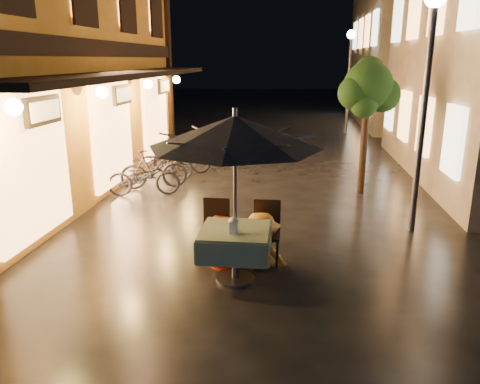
# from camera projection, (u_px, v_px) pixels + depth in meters

# --- Properties ---
(ground) EXTENTS (90.00, 90.00, 0.00)m
(ground) POSITION_uv_depth(u_px,v_px,m) (239.00, 269.00, 7.12)
(ground) COLOR black
(ground) RESTS_ON ground
(west_building) EXTENTS (5.90, 11.40, 7.40)m
(west_building) POSITION_uv_depth(u_px,v_px,m) (8.00, 30.00, 10.55)
(west_building) COLOR gold
(west_building) RESTS_ON ground
(east_building_far) EXTENTS (7.30, 10.30, 7.30)m
(east_building_far) POSITION_uv_depth(u_px,v_px,m) (436.00, 47.00, 22.50)
(east_building_far) COLOR #BCB294
(east_building_far) RESTS_ON ground
(street_tree) EXTENTS (1.43, 1.20, 3.15)m
(street_tree) POSITION_uv_depth(u_px,v_px,m) (368.00, 89.00, 10.51)
(street_tree) COLOR black
(street_tree) RESTS_ON ground
(streetlamp_near) EXTENTS (0.36, 0.36, 4.23)m
(streetlamp_near) POSITION_uv_depth(u_px,v_px,m) (428.00, 69.00, 7.91)
(streetlamp_near) COLOR #59595E
(streetlamp_near) RESTS_ON ground
(streetlamp_far) EXTENTS (0.36, 0.36, 4.23)m
(streetlamp_far) POSITION_uv_depth(u_px,v_px,m) (350.00, 63.00, 19.37)
(streetlamp_far) COLOR #59595E
(streetlamp_far) RESTS_ON ground
(cafe_table) EXTENTS (0.99, 0.99, 0.78)m
(cafe_table) POSITION_uv_depth(u_px,v_px,m) (235.00, 242.00, 6.60)
(cafe_table) COLOR #59595E
(cafe_table) RESTS_ON ground
(patio_umbrella) EXTENTS (2.36, 2.36, 2.46)m
(patio_umbrella) POSITION_uv_depth(u_px,v_px,m) (235.00, 132.00, 6.18)
(patio_umbrella) COLOR #59595E
(patio_umbrella) RESTS_ON ground
(cafe_chair_left) EXTENTS (0.42, 0.42, 0.97)m
(cafe_chair_left) POSITION_uv_depth(u_px,v_px,m) (216.00, 226.00, 7.36)
(cafe_chair_left) COLOR black
(cafe_chair_left) RESTS_ON ground
(cafe_chair_right) EXTENTS (0.42, 0.42, 0.97)m
(cafe_chair_right) POSITION_uv_depth(u_px,v_px,m) (266.00, 228.00, 7.28)
(cafe_chair_right) COLOR black
(cafe_chair_right) RESTS_ON ground
(table_lantern) EXTENTS (0.16, 0.16, 0.25)m
(table_lantern) POSITION_uv_depth(u_px,v_px,m) (234.00, 224.00, 6.36)
(table_lantern) COLOR white
(table_lantern) RESTS_ON cafe_table
(person_orange) EXTENTS (0.81, 0.67, 1.54)m
(person_orange) POSITION_uv_depth(u_px,v_px,m) (218.00, 216.00, 7.10)
(person_orange) COLOR red
(person_orange) RESTS_ON ground
(person_yellow) EXTENTS (1.10, 0.71, 1.62)m
(person_yellow) POSITION_uv_depth(u_px,v_px,m) (261.00, 215.00, 7.07)
(person_yellow) COLOR #FFB037
(person_yellow) RESTS_ON ground
(bicycle_0) EXTENTS (1.75, 0.97, 0.87)m
(bicycle_0) POSITION_uv_depth(u_px,v_px,m) (144.00, 177.00, 10.85)
(bicycle_0) COLOR black
(bicycle_0) RESTS_ON ground
(bicycle_1) EXTENTS (1.68, 0.98, 0.97)m
(bicycle_1) POSITION_uv_depth(u_px,v_px,m) (154.00, 169.00, 11.42)
(bicycle_1) COLOR #24232A
(bicycle_1) RESTS_ON ground
(bicycle_2) EXTENTS (1.75, 0.72, 0.90)m
(bicycle_2) POSITION_uv_depth(u_px,v_px,m) (160.00, 163.00, 12.22)
(bicycle_2) COLOR #232229
(bicycle_2) RESTS_ON ground
(bicycle_3) EXTENTS (1.64, 0.59, 0.97)m
(bicycle_3) POSITION_uv_depth(u_px,v_px,m) (182.00, 156.00, 12.97)
(bicycle_3) COLOR black
(bicycle_3) RESTS_ON ground
(bicycle_4) EXTENTS (1.87, 1.18, 0.93)m
(bicycle_4) POSITION_uv_depth(u_px,v_px,m) (200.00, 145.00, 14.84)
(bicycle_4) COLOR #232229
(bicycle_4) RESTS_ON ground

